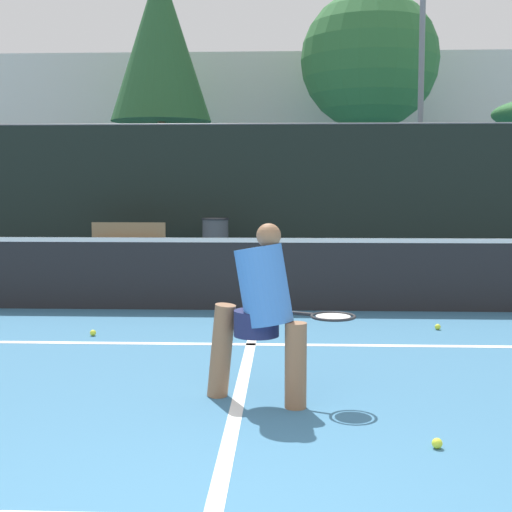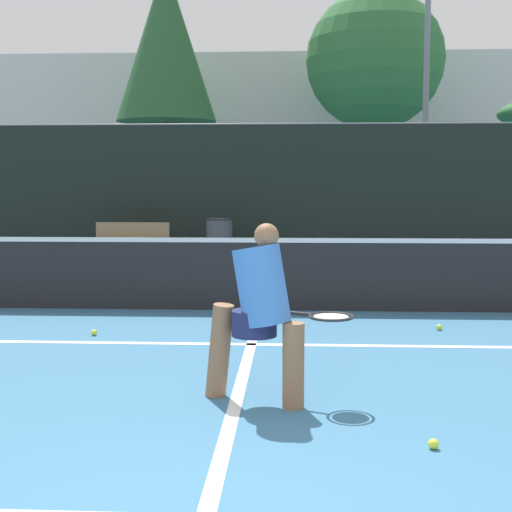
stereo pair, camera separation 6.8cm
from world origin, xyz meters
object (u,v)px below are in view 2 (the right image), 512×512
(player_practicing, at_px, (260,308))
(parked_car, at_px, (108,222))
(trash_bin, at_px, (219,240))
(courtside_bench, at_px, (132,241))

(player_practicing, bearing_deg, parked_car, 132.88)
(parked_car, bearing_deg, trash_bin, -53.86)
(player_practicing, xyz_separation_m, parked_car, (-5.05, 14.88, -0.11))
(courtside_bench, distance_m, trash_bin, 1.85)
(parked_car, bearing_deg, courtside_bench, -70.32)
(player_practicing, distance_m, parked_car, 15.71)
(courtside_bench, bearing_deg, trash_bin, 7.82)
(player_practicing, height_order, courtside_bench, player_practicing)
(trash_bin, distance_m, parked_car, 6.33)
(courtside_bench, relative_size, parked_car, 0.39)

